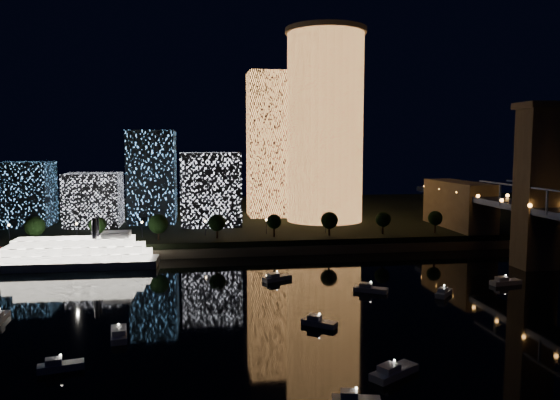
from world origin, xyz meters
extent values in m
plane|color=black|center=(0.00, 0.00, 0.00)|extent=(520.00, 520.00, 0.00)
cube|color=black|center=(0.00, 160.00, 2.50)|extent=(420.00, 160.00, 5.00)
cube|color=#6B5E4C|center=(0.00, 82.00, 1.50)|extent=(420.00, 6.00, 3.00)
cylinder|color=#FFA251|center=(17.07, 126.25, 44.18)|extent=(32.00, 32.00, 78.37)
cylinder|color=#6B5E4C|center=(17.07, 126.25, 84.37)|extent=(34.00, 34.00, 2.00)
cube|color=#FFA251|center=(-3.51, 146.51, 37.38)|extent=(20.35, 20.35, 64.76)
cube|color=white|center=(-31.32, 121.21, 19.65)|extent=(23.80, 20.14, 29.30)
cube|color=#549DE6|center=(-55.36, 134.85, 24.18)|extent=(19.18, 24.93, 38.36)
cube|color=white|center=(-77.81, 125.33, 15.57)|extent=(21.14, 19.22, 21.14)
cube|color=#549DE6|center=(-104.36, 131.02, 17.82)|extent=(18.31, 20.14, 25.63)
cube|color=#6B5E4C|center=(65.00, 50.00, 24.00)|extent=(11.00, 9.00, 48.00)
cube|color=#6B5E4C|center=(65.00, 50.00, 49.00)|extent=(13.00, 11.00, 2.00)
cube|color=#6B5E4C|center=(65.00, 100.00, 11.50)|extent=(12.00, 40.00, 23.00)
cube|color=#18244D|center=(60.00, 36.00, 21.50)|extent=(0.50, 0.50, 7.00)
cube|color=#18244D|center=(60.00, 60.00, 21.50)|extent=(0.50, 0.50, 7.00)
sphere|color=#FF9638|center=(59.50, 45.00, 19.80)|extent=(1.20, 1.20, 1.20)
sphere|color=#FF9638|center=(59.50, 90.00, 19.80)|extent=(1.20, 1.20, 1.20)
cube|color=silver|center=(-73.58, 70.54, 1.23)|extent=(49.29, 12.14, 2.45)
cube|color=white|center=(-73.58, 70.54, 3.58)|extent=(45.18, 11.05, 2.25)
cube|color=white|center=(-73.58, 70.54, 5.83)|extent=(41.07, 9.95, 2.25)
cube|color=white|center=(-73.58, 70.54, 8.08)|extent=(34.92, 8.81, 2.25)
cube|color=silver|center=(-61.31, 70.32, 10.02)|extent=(8.29, 6.28, 1.84)
cylinder|color=black|center=(-67.49, 68.39, 12.27)|extent=(1.43, 1.43, 6.14)
cylinder|color=black|center=(-67.41, 72.48, 12.27)|extent=(1.43, 1.43, 6.14)
cube|color=silver|center=(45.28, 32.57, 0.60)|extent=(8.90, 4.15, 1.20)
cube|color=silver|center=(44.01, 32.35, 1.70)|extent=(3.33, 2.70, 1.00)
sphere|color=white|center=(45.28, 32.57, 2.60)|extent=(0.36, 0.36, 0.36)
cube|color=silver|center=(-14.93, 45.98, 0.60)|extent=(8.65, 6.08, 1.20)
cube|color=silver|center=(-16.05, 45.43, 1.70)|extent=(3.57, 3.23, 1.00)
sphere|color=white|center=(-14.93, 45.98, 2.60)|extent=(0.36, 0.36, 0.36)
cube|color=silver|center=(-4.95, -18.78, 0.60)|extent=(9.47, 7.53, 1.20)
cube|color=silver|center=(-6.13, -19.53, 1.70)|extent=(4.06, 3.80, 1.00)
sphere|color=white|center=(-4.95, -18.78, 2.60)|extent=(0.36, 0.36, 0.36)
cube|color=silver|center=(-78.54, 20.42, 0.60)|extent=(2.60, 7.38, 1.20)
cube|color=silver|center=(7.05, 30.70, 0.60)|extent=(8.81, 6.62, 1.20)
cube|color=silver|center=(5.93, 31.34, 1.70)|extent=(3.71, 3.42, 1.00)
sphere|color=white|center=(7.05, 30.70, 2.60)|extent=(0.36, 0.36, 0.36)
cube|color=silver|center=(24.02, 24.72, 0.60)|extent=(6.52, 6.90, 1.20)
cube|color=silver|center=(23.30, 23.91, 1.70)|extent=(3.08, 3.13, 1.00)
sphere|color=white|center=(24.02, 24.72, 2.60)|extent=(0.36, 0.36, 0.36)
cube|color=silver|center=(-11.70, 6.90, 0.60)|extent=(7.32, 6.38, 1.20)
cube|color=silver|center=(-12.58, 7.58, 1.70)|extent=(3.23, 3.10, 1.00)
sphere|color=white|center=(-11.70, 6.90, 2.60)|extent=(0.36, 0.36, 0.36)
cube|color=silver|center=(-14.98, -27.50, 1.70)|extent=(2.77, 2.31, 1.00)
sphere|color=white|center=(-13.97, -27.74, 2.60)|extent=(0.36, 0.36, 0.36)
cube|color=silver|center=(-51.88, 6.15, 0.60)|extent=(4.29, 9.61, 1.20)
cube|color=silver|center=(-51.67, 4.78, 1.70)|extent=(2.86, 3.56, 1.00)
sphere|color=white|center=(-51.88, 6.15, 2.60)|extent=(0.36, 0.36, 0.36)
cube|color=silver|center=(-59.19, -8.48, 0.60)|extent=(7.68, 3.90, 1.20)
cube|color=silver|center=(-60.26, -8.72, 1.70)|extent=(2.92, 2.42, 1.00)
sphere|color=white|center=(-59.19, -8.48, 2.60)|extent=(0.36, 0.36, 0.36)
cylinder|color=black|center=(-90.00, 88.00, 7.00)|extent=(0.70, 0.70, 4.00)
sphere|color=black|center=(-90.00, 88.00, 10.50)|extent=(6.68, 6.68, 6.68)
cylinder|color=black|center=(-70.00, 88.00, 7.00)|extent=(0.70, 0.70, 4.00)
sphere|color=black|center=(-70.00, 88.00, 10.50)|extent=(5.77, 5.77, 5.77)
cylinder|color=black|center=(-50.00, 88.00, 7.00)|extent=(0.70, 0.70, 4.00)
sphere|color=black|center=(-50.00, 88.00, 10.50)|extent=(6.74, 6.74, 6.74)
cylinder|color=black|center=(-30.00, 88.00, 7.00)|extent=(0.70, 0.70, 4.00)
sphere|color=black|center=(-30.00, 88.00, 10.50)|extent=(5.92, 5.92, 5.92)
cylinder|color=black|center=(-10.00, 88.00, 7.00)|extent=(0.70, 0.70, 4.00)
sphere|color=black|center=(-10.00, 88.00, 10.50)|extent=(5.23, 5.23, 5.23)
cylinder|color=black|center=(10.00, 88.00, 7.00)|extent=(0.70, 0.70, 4.00)
sphere|color=black|center=(10.00, 88.00, 10.50)|extent=(6.17, 6.17, 6.17)
cylinder|color=black|center=(30.00, 88.00, 7.00)|extent=(0.70, 0.70, 4.00)
sphere|color=black|center=(30.00, 88.00, 10.50)|extent=(5.53, 5.53, 5.53)
cylinder|color=black|center=(50.00, 88.00, 7.00)|extent=(0.70, 0.70, 4.00)
sphere|color=black|center=(50.00, 88.00, 10.50)|extent=(5.30, 5.30, 5.30)
cylinder|color=black|center=(-100.00, 94.00, 7.50)|extent=(0.24, 0.24, 5.00)
sphere|color=#FFCC7F|center=(-100.00, 94.00, 10.30)|extent=(0.70, 0.70, 0.70)
cylinder|color=black|center=(-78.00, 94.00, 7.50)|extent=(0.24, 0.24, 5.00)
sphere|color=#FFCC7F|center=(-78.00, 94.00, 10.30)|extent=(0.70, 0.70, 0.70)
cylinder|color=black|center=(-56.00, 94.00, 7.50)|extent=(0.24, 0.24, 5.00)
sphere|color=#FFCC7F|center=(-56.00, 94.00, 10.30)|extent=(0.70, 0.70, 0.70)
cylinder|color=black|center=(-34.00, 94.00, 7.50)|extent=(0.24, 0.24, 5.00)
sphere|color=#FFCC7F|center=(-34.00, 94.00, 10.30)|extent=(0.70, 0.70, 0.70)
cylinder|color=black|center=(-12.00, 94.00, 7.50)|extent=(0.24, 0.24, 5.00)
sphere|color=#FFCC7F|center=(-12.00, 94.00, 10.30)|extent=(0.70, 0.70, 0.70)
cylinder|color=black|center=(10.00, 94.00, 7.50)|extent=(0.24, 0.24, 5.00)
sphere|color=#FFCC7F|center=(10.00, 94.00, 10.30)|extent=(0.70, 0.70, 0.70)
cylinder|color=black|center=(32.00, 94.00, 7.50)|extent=(0.24, 0.24, 5.00)
sphere|color=#FFCC7F|center=(32.00, 94.00, 10.30)|extent=(0.70, 0.70, 0.70)
camera|label=1|loc=(-35.90, -100.50, 37.48)|focal=35.00mm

